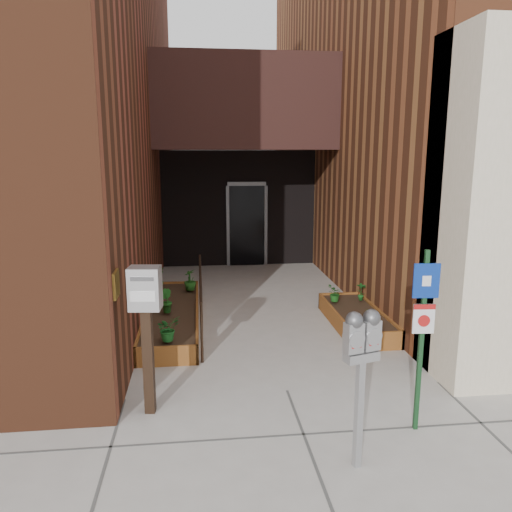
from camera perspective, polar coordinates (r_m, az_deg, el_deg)
name	(u,v)px	position (r m, az deg, el deg)	size (l,w,h in m)	color
ground	(287,391)	(6.50, 3.57, -15.13)	(80.00, 80.00, 0.00)	#9E9991
architecture	(232,66)	(12.80, -2.79, 20.90)	(20.00, 14.60, 10.00)	#5E2F1B
planter_left	(172,317)	(8.88, -9.53, -6.85)	(0.90, 3.60, 0.30)	brown
planter_right	(356,319)	(8.80, 11.41, -7.09)	(0.80, 2.20, 0.30)	brown
handrail	(200,283)	(8.64, -6.36, -3.03)	(0.04, 3.34, 0.90)	black
parking_meter	(362,348)	(4.69, 11.99, -10.21)	(0.36, 0.21, 1.55)	#9C9C9E
sign_post	(423,322)	(5.48, 18.53, -7.20)	(0.27, 0.07, 1.98)	#163E1E
payment_dropbox	(146,309)	(5.68, -12.47, -5.95)	(0.37, 0.29, 1.72)	black
shrub_left_a	(168,328)	(7.29, -10.04, -8.16)	(0.32, 0.32, 0.36)	#1B5F20
shrub_left_b	(166,301)	(8.54, -10.25, -5.07)	(0.22, 0.22, 0.40)	#1C5B1A
shrub_left_c	(190,280)	(9.81, -7.54, -2.72)	(0.23, 0.23, 0.41)	#1D5518
shrub_left_d	(160,277)	(10.14, -10.91, -2.42)	(0.21, 0.21, 0.39)	#225D1A
shrub_right_a	(370,319)	(7.86, 12.86, -7.03)	(0.17, 0.17, 0.29)	#255518
shrub_right_b	(361,291)	(9.27, 11.95, -3.97)	(0.18, 0.18, 0.34)	#1A5C1D
shrub_right_c	(335,294)	(9.11, 9.00, -4.26)	(0.27, 0.27, 0.30)	#185016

